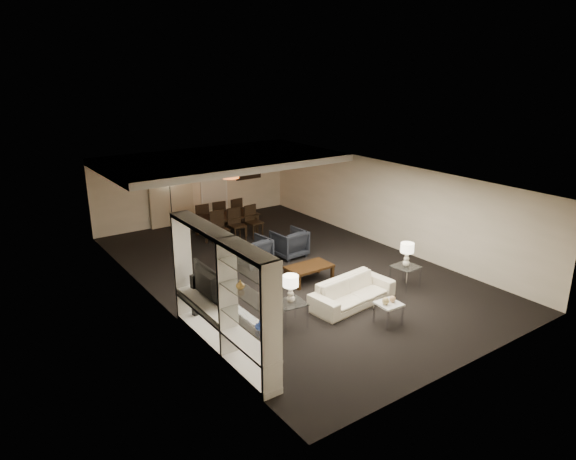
% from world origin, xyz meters
% --- Properties ---
extents(floor, '(11.00, 11.00, 0.00)m').
position_xyz_m(floor, '(0.00, 0.00, 0.00)').
color(floor, black).
rests_on(floor, ground).
extents(ceiling, '(7.00, 11.00, 0.02)m').
position_xyz_m(ceiling, '(0.00, 0.00, 2.50)').
color(ceiling, silver).
rests_on(ceiling, ground).
extents(wall_back, '(7.00, 0.02, 2.50)m').
position_xyz_m(wall_back, '(0.00, 5.50, 1.25)').
color(wall_back, beige).
rests_on(wall_back, ground).
extents(wall_front, '(7.00, 0.02, 2.50)m').
position_xyz_m(wall_front, '(0.00, -5.50, 1.25)').
color(wall_front, beige).
rests_on(wall_front, ground).
extents(wall_left, '(0.02, 11.00, 2.50)m').
position_xyz_m(wall_left, '(-3.50, 0.00, 1.25)').
color(wall_left, beige).
rests_on(wall_left, ground).
extents(wall_right, '(0.02, 11.00, 2.50)m').
position_xyz_m(wall_right, '(3.50, 0.00, 1.25)').
color(wall_right, beige).
rests_on(wall_right, ground).
extents(ceiling_soffit, '(7.00, 4.00, 0.20)m').
position_xyz_m(ceiling_soffit, '(0.00, 3.50, 2.40)').
color(ceiling_soffit, silver).
rests_on(ceiling_soffit, ceiling).
extents(curtains, '(1.50, 0.12, 2.40)m').
position_xyz_m(curtains, '(-0.90, 5.42, 1.20)').
color(curtains, beige).
rests_on(curtains, wall_back).
extents(door, '(0.90, 0.05, 2.10)m').
position_xyz_m(door, '(0.70, 5.47, 1.05)').
color(door, silver).
rests_on(door, wall_back).
extents(painting, '(0.95, 0.04, 0.65)m').
position_xyz_m(painting, '(2.10, 5.46, 1.55)').
color(painting, '#142D38').
rests_on(painting, wall_back).
extents(media_unit, '(0.38, 3.40, 2.35)m').
position_xyz_m(media_unit, '(-3.31, -2.60, 1.18)').
color(media_unit, white).
rests_on(media_unit, wall_left).
extents(pendant_light, '(0.52, 0.52, 0.24)m').
position_xyz_m(pendant_light, '(0.30, 3.50, 1.92)').
color(pendant_light, '#D8591E').
rests_on(pendant_light, ceiling_soffit).
extents(sofa, '(2.14, 1.01, 0.60)m').
position_xyz_m(sofa, '(0.01, -2.49, 0.30)').
color(sofa, beige).
rests_on(sofa, floor).
extents(coffee_table, '(1.14, 0.67, 0.41)m').
position_xyz_m(coffee_table, '(0.01, -0.89, 0.20)').
color(coffee_table, black).
rests_on(coffee_table, floor).
extents(armchair_left, '(0.90, 0.92, 0.77)m').
position_xyz_m(armchair_left, '(-0.59, 0.81, 0.38)').
color(armchair_left, black).
rests_on(armchair_left, floor).
extents(armchair_right, '(0.88, 0.90, 0.77)m').
position_xyz_m(armchair_right, '(0.61, 0.81, 0.38)').
color(armchair_right, black).
rests_on(armchair_right, floor).
extents(side_table_left, '(0.63, 0.63, 0.53)m').
position_xyz_m(side_table_left, '(-1.69, -2.49, 0.26)').
color(side_table_left, white).
rests_on(side_table_left, floor).
extents(side_table_right, '(0.60, 0.60, 0.53)m').
position_xyz_m(side_table_right, '(1.71, -2.49, 0.26)').
color(side_table_right, white).
rests_on(side_table_right, floor).
extents(table_lamp_left, '(0.32, 0.32, 0.59)m').
position_xyz_m(table_lamp_left, '(-1.69, -2.49, 0.82)').
color(table_lamp_left, beige).
rests_on(table_lamp_left, side_table_left).
extents(table_lamp_right, '(0.35, 0.35, 0.59)m').
position_xyz_m(table_lamp_right, '(1.71, -2.49, 0.82)').
color(table_lamp_right, beige).
rests_on(table_lamp_right, side_table_right).
extents(marble_table, '(0.50, 0.50, 0.47)m').
position_xyz_m(marble_table, '(0.01, -3.59, 0.24)').
color(marble_table, silver).
rests_on(marble_table, floor).
extents(gold_gourd_a, '(0.15, 0.15, 0.15)m').
position_xyz_m(gold_gourd_a, '(-0.09, -3.59, 0.55)').
color(gold_gourd_a, tan).
rests_on(gold_gourd_a, marble_table).
extents(gold_gourd_b, '(0.13, 0.13, 0.13)m').
position_xyz_m(gold_gourd_b, '(0.11, -3.59, 0.54)').
color(gold_gourd_b, tan).
rests_on(gold_gourd_b, marble_table).
extents(television, '(1.16, 0.15, 0.67)m').
position_xyz_m(television, '(-3.28, -1.79, 1.08)').
color(television, black).
rests_on(television, media_unit).
extents(vase_blue, '(0.16, 0.16, 0.16)m').
position_xyz_m(vase_blue, '(-3.31, -3.91, 1.14)').
color(vase_blue, '#2845AF').
rests_on(vase_blue, media_unit).
extents(vase_amber, '(0.15, 0.15, 0.16)m').
position_xyz_m(vase_amber, '(-3.31, -3.32, 1.64)').
color(vase_amber, '#B88B3D').
rests_on(vase_amber, media_unit).
extents(floor_speaker, '(0.13, 0.13, 1.03)m').
position_xyz_m(floor_speaker, '(-3.19, -1.15, 0.51)').
color(floor_speaker, black).
rests_on(floor_speaker, floor).
extents(dining_table, '(1.99, 1.23, 0.67)m').
position_xyz_m(dining_table, '(0.09, 3.45, 0.33)').
color(dining_table, black).
rests_on(dining_table, floor).
extents(chair_nl, '(0.50, 0.50, 0.99)m').
position_xyz_m(chair_nl, '(-0.51, 2.80, 0.50)').
color(chair_nl, black).
rests_on(chair_nl, floor).
extents(chair_nm, '(0.47, 0.47, 0.99)m').
position_xyz_m(chair_nm, '(0.09, 2.80, 0.50)').
color(chair_nm, black).
rests_on(chair_nm, floor).
extents(chair_nr, '(0.51, 0.51, 0.99)m').
position_xyz_m(chair_nr, '(0.69, 2.80, 0.50)').
color(chair_nr, black).
rests_on(chair_nr, floor).
extents(chair_fl, '(0.50, 0.50, 0.99)m').
position_xyz_m(chair_fl, '(-0.51, 4.10, 0.50)').
color(chair_fl, black).
rests_on(chair_fl, floor).
extents(chair_fm, '(0.51, 0.51, 0.99)m').
position_xyz_m(chair_fm, '(0.09, 4.10, 0.50)').
color(chair_fm, black).
rests_on(chair_fm, floor).
extents(chair_fr, '(0.49, 0.49, 0.99)m').
position_xyz_m(chair_fr, '(0.69, 4.10, 0.50)').
color(chair_fr, black).
rests_on(chair_fr, floor).
extents(floor_lamp, '(0.30, 0.30, 1.68)m').
position_xyz_m(floor_lamp, '(-1.01, 5.20, 0.84)').
color(floor_lamp, black).
rests_on(floor_lamp, floor).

